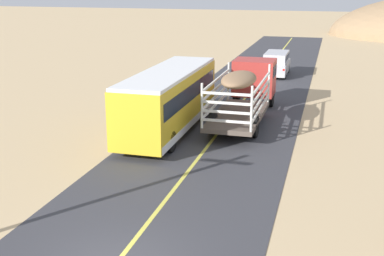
% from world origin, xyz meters
% --- Properties ---
extents(livestock_truck, '(2.53, 9.70, 3.02)m').
position_xyz_m(livestock_truck, '(0.84, 17.50, 1.79)').
color(livestock_truck, '#B2332D').
rests_on(livestock_truck, road_surface).
extents(bus, '(2.54, 10.00, 3.21)m').
position_xyz_m(bus, '(-2.56, 12.88, 1.75)').
color(bus, gold).
rests_on(bus, road_surface).
extents(car_far, '(1.90, 4.62, 1.93)m').
position_xyz_m(car_far, '(1.04, 30.41, 1.09)').
color(car_far, silver).
rests_on(car_far, road_surface).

